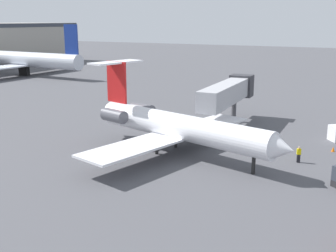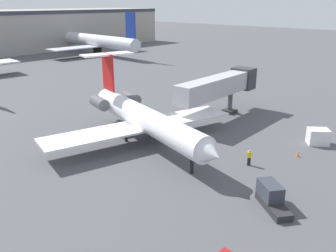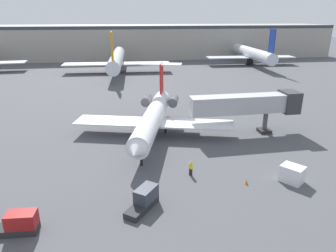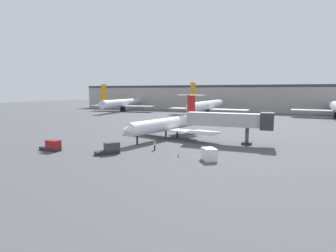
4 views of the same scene
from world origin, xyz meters
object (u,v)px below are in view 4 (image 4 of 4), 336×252
object	(u,v)px
ground_crew_marshaller	(155,145)
cargo_container_uld	(209,154)
jet_bridge	(234,120)
parked_airliner_west_mid	(207,106)
traffic_cone_near	(178,155)
baggage_tug_lead	(52,146)
baggage_tug_trailing	(110,149)
parked_airliner_west_end	(122,103)
regional_jet	(168,124)

from	to	relation	value
ground_crew_marshaller	cargo_container_uld	bearing A→B (deg)	-15.89
jet_bridge	parked_airliner_west_mid	distance (m)	59.79
ground_crew_marshaller	parked_airliner_west_mid	world-z (taller)	parked_airliner_west_mid
ground_crew_marshaller	traffic_cone_near	xyz separation A→B (m)	(5.49, -2.79, -0.58)
jet_bridge	traffic_cone_near	distance (m)	16.23
jet_bridge	ground_crew_marshaller	bearing A→B (deg)	-135.49
baggage_tug_lead	cargo_container_uld	distance (m)	27.14
baggage_tug_trailing	traffic_cone_near	size ratio (longest dim) A/B	7.34
ground_crew_marshaller	parked_airliner_west_end	bearing A→B (deg)	126.00
jet_bridge	baggage_tug_lead	size ratio (longest dim) A/B	4.09
cargo_container_uld	parked_airliner_west_end	size ratio (longest dim) A/B	0.07
cargo_container_uld	parked_airliner_west_mid	bearing A→B (deg)	105.09
ground_crew_marshaller	baggage_tug_lead	bearing A→B (deg)	-155.60
jet_bridge	traffic_cone_near	world-z (taller)	jet_bridge
traffic_cone_near	cargo_container_uld	bearing A→B (deg)	-2.33
regional_jet	parked_airliner_west_mid	world-z (taller)	parked_airliner_west_mid
regional_jet	parked_airliner_west_mid	distance (m)	55.33
parked_airliner_west_end	ground_crew_marshaller	bearing A→B (deg)	-54.00
regional_jet	parked_airliner_west_end	distance (m)	80.31
traffic_cone_near	regional_jet	bearing A→B (deg)	118.13
jet_bridge	traffic_cone_near	size ratio (longest dim) A/B	30.27
ground_crew_marshaller	parked_airliner_west_mid	xyz separation A→B (m)	(-8.56, 67.78, 3.35)
cargo_container_uld	baggage_tug_trailing	bearing A→B (deg)	-171.77
regional_jet	traffic_cone_near	size ratio (longest dim) A/B	47.17
jet_bridge	baggage_tug_trailing	size ratio (longest dim) A/B	4.12
baggage_tug_lead	parked_airliner_west_end	distance (m)	90.29
cargo_container_uld	parked_airliner_west_mid	size ratio (longest dim) A/B	0.07
parked_airliner_west_mid	baggage_tug_trailing	bearing A→B (deg)	-87.72
cargo_container_uld	traffic_cone_near	size ratio (longest dim) A/B	5.29
parked_airliner_west_end	parked_airliner_west_mid	world-z (taller)	parked_airliner_west_mid
baggage_tug_trailing	parked_airliner_west_mid	distance (m)	73.25
cargo_container_uld	traffic_cone_near	distance (m)	5.08
cargo_container_uld	parked_airliner_west_end	world-z (taller)	parked_airliner_west_end
cargo_container_uld	parked_airliner_west_mid	distance (m)	73.38
baggage_tug_lead	baggage_tug_trailing	world-z (taller)	same
baggage_tug_trailing	parked_airliner_west_mid	world-z (taller)	parked_airliner_west_mid
parked_airliner_west_mid	parked_airliner_west_end	bearing A→B (deg)	171.60
regional_jet	ground_crew_marshaller	distance (m)	13.26
regional_jet	baggage_tug_lead	distance (m)	24.31
baggage_tug_trailing	parked_airliner_west_end	distance (m)	93.49
ground_crew_marshaller	parked_airliner_west_end	distance (m)	92.17
jet_bridge	parked_airliner_west_end	bearing A→B (deg)	136.29
regional_jet	parked_airliner_west_mid	bearing A→B (deg)	95.95
parked_airliner_west_mid	traffic_cone_near	bearing A→B (deg)	-78.74
regional_jet	jet_bridge	size ratio (longest dim) A/B	1.56
regional_jet	baggage_tug_trailing	bearing A→B (deg)	-98.86
regional_jet	baggage_tug_lead	xyz separation A→B (m)	(-13.43, -20.13, -2.30)
baggage_tug_lead	traffic_cone_near	bearing A→B (deg)	11.91
parked_airliner_west_mid	ground_crew_marshaller	bearing A→B (deg)	-82.80
baggage_tug_trailing	parked_airliner_west_mid	size ratio (longest dim) A/B	0.10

